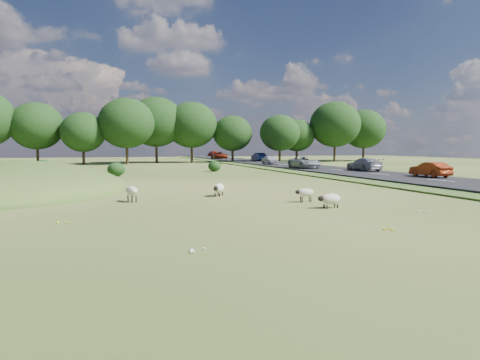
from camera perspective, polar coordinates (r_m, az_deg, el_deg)
name	(u,v)px	position (r m, az deg, el deg)	size (l,w,h in m)	color
ground	(168,178)	(40.03, -9.63, 0.23)	(160.00, 160.00, 0.00)	#2B4917
mound	(2,191)	(32.38, -29.12, -1.28)	(16.00, 20.00, 4.00)	#33561E
road	(313,168)	(55.75, 9.70, 1.55)	(8.00, 150.00, 0.25)	black
treeline	(132,125)	(75.20, -14.20, 7.14)	(96.28, 14.66, 11.70)	black
shrubs	(110,167)	(48.14, -16.93, 1.64)	(20.44, 9.46, 1.48)	black
sheep_0	(132,191)	(23.35, -14.25, -1.44)	(0.77, 1.21, 0.84)	beige
sheep_1	(305,193)	(22.79, 8.70, -1.66)	(1.03, 0.48, 0.74)	beige
sheep_2	(219,188)	(25.31, -2.87, -1.09)	(1.05, 1.34, 0.76)	beige
sheep_3	(330,199)	(20.85, 11.94, -2.48)	(1.24, 0.61, 0.71)	beige
car_0	(259,157)	(80.10, 2.52, 3.12)	(1.57, 4.50, 1.48)	navy
car_1	(305,162)	(53.60, 8.60, 2.37)	(2.44, 5.29, 1.47)	#A5A8AC
car_2	(270,160)	(64.35, 4.01, 2.69)	(1.55, 3.85, 1.31)	silver
car_3	(430,169)	(41.27, 24.02, 1.29)	(1.39, 3.98, 1.31)	maroon
car_5	(364,164)	(49.31, 16.22, 2.03)	(2.01, 4.94, 1.43)	#969A9D
car_6	(213,154)	(114.64, -3.65, 3.52)	(1.98, 4.88, 1.42)	maroon
car_7	(219,155)	(92.95, -2.78, 3.33)	(2.56, 5.55, 1.54)	maroon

